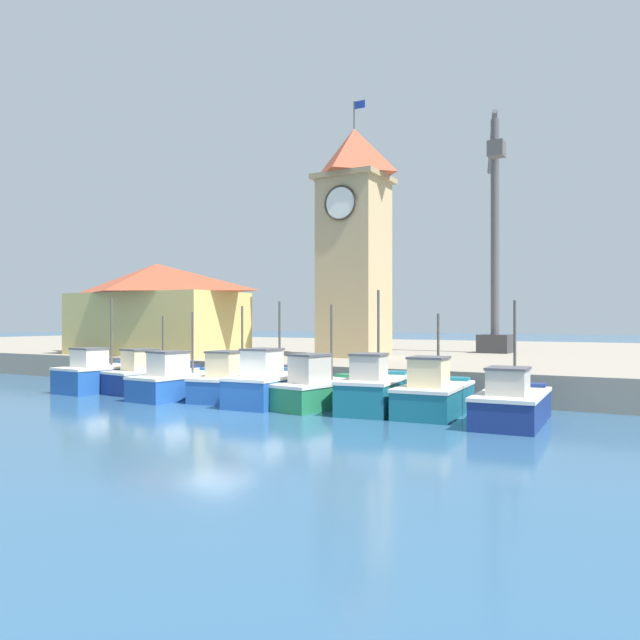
% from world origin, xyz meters
% --- Properties ---
extents(ground_plane, '(300.00, 300.00, 0.00)m').
position_xyz_m(ground_plane, '(0.00, 0.00, 0.00)').
color(ground_plane, '#2D567A').
extents(quay_wharf, '(120.00, 40.00, 1.35)m').
position_xyz_m(quay_wharf, '(0.00, 27.22, 0.67)').
color(quay_wharf, gray).
rests_on(quay_wharf, ground).
extents(fishing_boat_far_left, '(2.43, 4.49, 4.56)m').
position_xyz_m(fishing_boat_far_left, '(-9.75, 3.27, 0.77)').
color(fishing_boat_far_left, '#2356A8').
rests_on(fishing_boat_far_left, ground).
extents(fishing_boat_left_outer, '(2.70, 4.87, 3.71)m').
position_xyz_m(fishing_boat_left_outer, '(-7.42, 4.31, 0.71)').
color(fishing_boat_left_outer, navy).
rests_on(fishing_boat_left_outer, ground).
extents(fishing_boat_left_inner, '(2.36, 5.13, 3.85)m').
position_xyz_m(fishing_boat_left_inner, '(-4.52, 3.16, 0.71)').
color(fishing_boat_left_inner, '#2356A8').
rests_on(fishing_boat_left_inner, ground).
extents(fishing_boat_mid_left, '(2.57, 5.11, 4.13)m').
position_xyz_m(fishing_boat_mid_left, '(-2.22, 4.02, 0.72)').
color(fishing_boat_mid_left, '#2356A8').
rests_on(fishing_boat_mid_left, ground).
extents(fishing_boat_center, '(2.32, 4.87, 4.28)m').
position_xyz_m(fishing_boat_center, '(0.22, 3.33, 0.80)').
color(fishing_boat_center, '#2356A8').
rests_on(fishing_boat_center, ground).
extents(fishing_boat_mid_right, '(2.66, 4.95, 4.13)m').
position_xyz_m(fishing_boat_mid_right, '(2.43, 3.58, 0.71)').
color(fishing_boat_mid_right, '#237A4C').
rests_on(fishing_boat_mid_right, ground).
extents(fishing_boat_right_inner, '(2.48, 4.44, 4.67)m').
position_xyz_m(fishing_boat_right_inner, '(4.75, 3.59, 0.80)').
color(fishing_boat_right_inner, '#196B7F').
rests_on(fishing_boat_right_inner, ground).
extents(fishing_boat_right_outer, '(2.40, 4.65, 3.74)m').
position_xyz_m(fishing_boat_right_outer, '(7.02, 3.90, 0.73)').
color(fishing_boat_right_outer, '#196B7F').
rests_on(fishing_boat_right_outer, ground).
extents(fishing_boat_far_right, '(2.33, 4.78, 4.18)m').
position_xyz_m(fishing_boat_far_right, '(9.97, 3.22, 0.68)').
color(fishing_boat_far_right, navy).
rests_on(fishing_boat_far_right, ground).
extents(clock_tower, '(3.91, 3.91, 15.03)m').
position_xyz_m(clock_tower, '(-1.54, 14.72, 8.42)').
color(clock_tower, tan).
rests_on(clock_tower, quay_wharf).
extents(warehouse_left, '(11.13, 5.88, 5.69)m').
position_xyz_m(warehouse_left, '(-13.40, 10.82, 4.26)').
color(warehouse_left, tan).
rests_on(warehouse_left, quay_wharf).
extents(port_crane_near, '(2.89, 7.30, 16.08)m').
position_xyz_m(port_crane_near, '(4.63, 23.24, 7.19)').
color(port_crane_near, '#353539').
rests_on(port_crane_near, quay_wharf).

